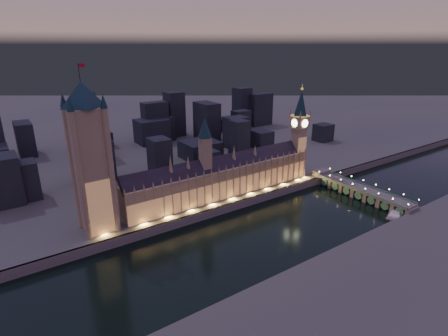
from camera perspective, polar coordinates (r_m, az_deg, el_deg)
ground_plane at (r=296.75m, az=5.27°, el=-10.08°), size 2000.00×2000.00×0.00m
north_bank at (r=749.94m, az=-20.94°, el=7.32°), size 2000.00×960.00×8.00m
embankment_wall at (r=323.66m, az=0.67°, el=-6.54°), size 2000.00×2.50×8.00m
palace_of_westminster at (r=334.81m, az=-0.16°, el=-1.45°), size 202.00×22.20×78.00m
victoria_tower at (r=275.80m, az=-21.05°, el=2.31°), size 31.68×31.68×126.21m
elizabeth_tower at (r=386.61m, az=12.22°, el=6.71°), size 18.00×18.00×99.68m
westminster_bridge at (r=380.78m, az=20.95°, el=-3.45°), size 18.49×113.00×15.90m
river_boat at (r=363.72m, az=26.47°, el=-6.10°), size 48.26×27.48×4.50m
city_backdrop at (r=501.42m, az=-9.49°, el=6.00°), size 444.69×215.63×80.78m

